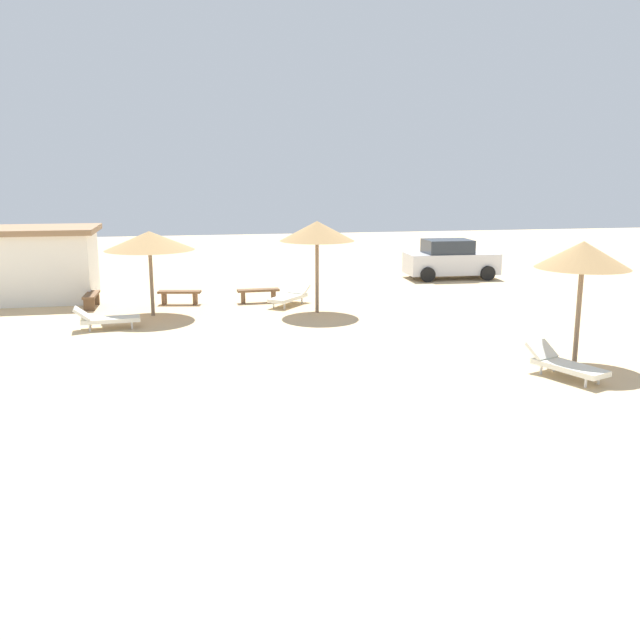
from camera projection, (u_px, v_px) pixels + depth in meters
ground_plane at (350, 412)px, 13.32m from camera, size 80.00×80.00×0.00m
parasol_1 at (317, 231)px, 22.28m from camera, size 2.47×2.47×3.04m
parasol_2 at (149, 241)px, 21.82m from camera, size 2.87×2.87×2.75m
parasol_4 at (583, 255)px, 16.19m from camera, size 2.22×2.22×2.99m
lounger_1 at (290, 296)px, 24.06m from camera, size 1.71×1.88×0.64m
lounger_2 at (106, 319)px, 20.33m from camera, size 1.94×0.79×0.71m
lounger_4 at (565, 364)px, 15.47m from camera, size 1.28×2.00×0.70m
bench_0 at (258, 293)px, 24.51m from camera, size 1.51×0.46×0.49m
bench_1 at (91, 298)px, 23.59m from camera, size 0.44×1.51×0.49m
bench_2 at (180, 295)px, 24.16m from camera, size 1.55×0.68×0.49m
parked_car at (450, 260)px, 30.09m from camera, size 4.07×2.11×1.72m
beach_cabana at (31, 263)px, 24.79m from camera, size 4.77×3.40×2.66m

